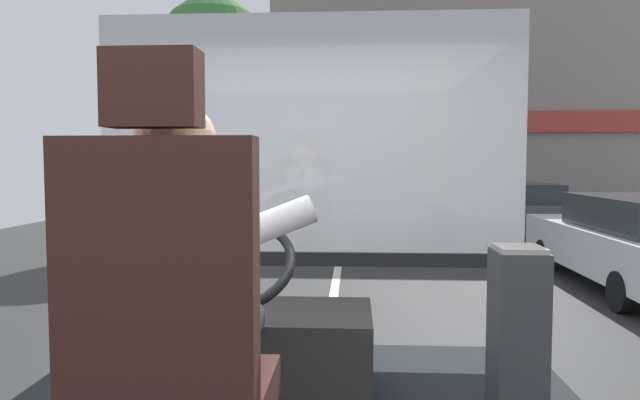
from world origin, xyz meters
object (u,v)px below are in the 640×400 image
(steering_console, at_px, (252,349))
(parked_car_black, at_px, (465,197))
(fare_box, at_px, (517,337))
(parked_car_charcoal, at_px, (516,208))
(parked_car_green, at_px, (440,187))
(driver_seat, at_px, (172,358))
(bus_driver, at_px, (183,281))

(steering_console, bearing_deg, parked_car_black, 76.11)
(fare_box, xyz_separation_m, parked_car_black, (2.97, 16.84, -0.43))
(steering_console, distance_m, parked_car_charcoal, 12.35)
(fare_box, bearing_deg, parked_car_green, 82.50)
(driver_seat, distance_m, parked_car_black, 18.25)
(parked_car_green, bearing_deg, steering_console, -100.38)
(parked_car_green, bearing_deg, fare_box, -97.50)
(parked_car_black, distance_m, parked_car_green, 6.08)
(parked_car_charcoal, distance_m, parked_car_green, 11.13)
(parked_car_black, height_order, parked_car_green, parked_car_green)
(bus_driver, xyz_separation_m, parked_car_green, (4.15, 23.73, -0.76))
(bus_driver, relative_size, fare_box, 1.02)
(bus_driver, xyz_separation_m, parked_car_charcoal, (4.34, 12.61, -0.78))
(fare_box, bearing_deg, driver_seat, -140.64)
(fare_box, bearing_deg, parked_car_black, 79.99)
(driver_seat, relative_size, steering_console, 1.22)
(driver_seat, bearing_deg, parked_car_charcoal, 71.16)
(bus_driver, bearing_deg, driver_seat, -90.00)
(steering_console, bearing_deg, parked_car_charcoal, 69.41)
(steering_console, bearing_deg, fare_box, -11.54)
(steering_console, distance_m, parked_car_green, 23.06)
(driver_seat, xyz_separation_m, fare_box, (1.14, 0.93, -0.21))
(steering_console, bearing_deg, driver_seat, -90.00)
(driver_seat, height_order, fare_box, driver_seat)
(fare_box, relative_size, parked_car_black, 0.17)
(bus_driver, bearing_deg, fare_box, 35.82)
(fare_box, bearing_deg, steering_console, 168.46)
(parked_car_black, bearing_deg, parked_car_charcoal, -87.34)
(parked_car_black, bearing_deg, parked_car_green, 89.56)
(driver_seat, xyz_separation_m, parked_car_black, (4.11, 17.77, -0.63))
(driver_seat, height_order, parked_car_green, driver_seat)
(steering_console, bearing_deg, bus_driver, -90.00)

